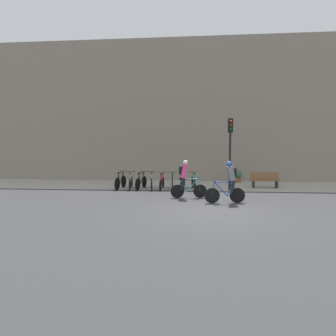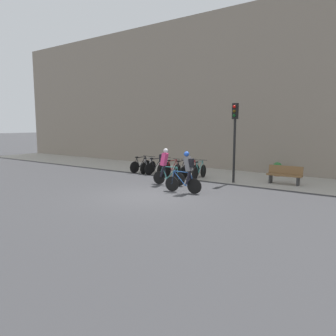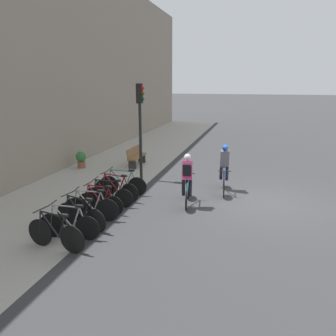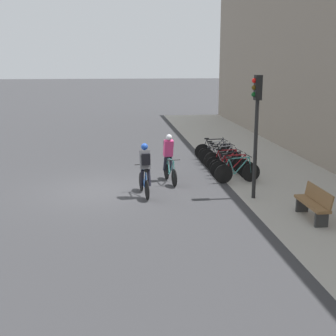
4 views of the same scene
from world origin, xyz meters
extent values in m
plane|color=#333335|center=(0.00, 0.00, 0.00)|extent=(200.00, 200.00, 0.00)
cube|color=#A39E93|center=(0.00, 6.75, 0.00)|extent=(44.00, 4.50, 0.01)
cube|color=gray|center=(0.00, 9.30, 4.96)|extent=(44.00, 0.60, 9.93)
cylinder|color=black|center=(-0.25, 2.55, 0.31)|extent=(0.62, 0.13, 0.62)
cylinder|color=black|center=(-1.30, 2.39, 0.31)|extent=(0.62, 0.13, 0.62)
cylinder|color=teal|center=(-0.61, 2.50, 0.59)|extent=(0.58, 0.13, 0.62)
cylinder|color=teal|center=(-0.99, 2.44, 0.58)|extent=(0.27, 0.08, 0.58)
cylinder|color=teal|center=(-0.72, 2.48, 0.88)|extent=(0.78, 0.16, 0.07)
cylinder|color=teal|center=(-1.09, 2.42, 0.30)|extent=(0.42, 0.10, 0.05)
cylinder|color=teal|center=(-1.20, 2.41, 0.59)|extent=(0.22, 0.07, 0.56)
cylinder|color=teal|center=(-0.29, 2.55, 0.60)|extent=(0.12, 0.05, 0.59)
cylinder|color=black|center=(-0.34, 2.54, 0.93)|extent=(0.10, 0.46, 0.03)
cube|color=black|center=(-1.11, 2.42, 0.90)|extent=(0.21, 0.11, 0.06)
cube|color=#DB3875|center=(-1.01, 2.44, 1.23)|extent=(0.37, 0.37, 0.63)
sphere|color=silver|center=(-0.93, 2.45, 1.64)|extent=(0.25, 0.25, 0.22)
cylinder|color=black|center=(-1.04, 2.32, 0.66)|extent=(0.29, 0.15, 0.56)
cylinder|color=black|center=(-1.08, 2.54, 0.66)|extent=(0.25, 0.15, 0.56)
cube|color=black|center=(-1.15, 2.42, 1.28)|extent=(0.18, 0.28, 0.36)
cylinder|color=black|center=(0.20, 1.37, 0.32)|extent=(0.64, 0.11, 0.64)
cylinder|color=black|center=(1.26, 1.49, 0.32)|extent=(0.64, 0.11, 0.64)
cylinder|color=#1E478C|center=(0.56, 1.41, 0.60)|extent=(0.58, 0.11, 0.62)
cylinder|color=#1E478C|center=(0.95, 1.46, 0.59)|extent=(0.27, 0.07, 0.58)
cylinder|color=#1E478C|center=(0.68, 1.42, 0.89)|extent=(0.79, 0.13, 0.07)
cylinder|color=#1E478C|center=(1.05, 1.47, 0.31)|extent=(0.43, 0.08, 0.05)
cylinder|color=#1E478C|center=(1.16, 1.48, 0.60)|extent=(0.22, 0.06, 0.56)
cylinder|color=#1E478C|center=(0.24, 1.37, 0.61)|extent=(0.12, 0.05, 0.59)
cylinder|color=black|center=(0.29, 1.38, 0.94)|extent=(0.08, 0.46, 0.03)
cube|color=black|center=(1.07, 1.47, 0.91)|extent=(0.21, 0.10, 0.06)
cube|color=#5B5B60|center=(0.97, 1.46, 1.24)|extent=(0.36, 0.36, 0.63)
sphere|color=#1E47AD|center=(0.89, 1.45, 1.65)|extent=(0.24, 0.24, 0.22)
cylinder|color=black|center=(1.00, 1.57, 0.67)|extent=(0.29, 0.14, 0.56)
cylinder|color=black|center=(1.03, 1.35, 0.67)|extent=(0.25, 0.14, 0.56)
cube|color=black|center=(1.11, 1.47, 1.29)|extent=(0.17, 0.27, 0.36)
cylinder|color=black|center=(-4.56, 5.37, 0.35)|extent=(0.12, 0.70, 0.70)
cylinder|color=black|center=(-4.68, 4.40, 0.35)|extent=(0.12, 0.70, 0.70)
cylinder|color=black|center=(-4.60, 5.04, 0.63)|extent=(0.10, 0.54, 0.62)
cylinder|color=black|center=(-4.64, 4.68, 0.62)|extent=(0.07, 0.26, 0.58)
cylinder|color=black|center=(-4.61, 4.94, 0.92)|extent=(0.13, 0.73, 0.07)
cylinder|color=black|center=(-4.65, 4.60, 0.34)|extent=(0.08, 0.39, 0.05)
cylinder|color=black|center=(-4.67, 4.49, 0.63)|extent=(0.06, 0.21, 0.56)
cylinder|color=black|center=(-4.56, 5.34, 0.64)|extent=(0.05, 0.12, 0.58)
cylinder|color=black|center=(-4.57, 5.30, 0.97)|extent=(0.46, 0.08, 0.03)
cube|color=black|center=(-4.66, 4.58, 0.94)|extent=(0.10, 0.21, 0.06)
cylinder|color=black|center=(-4.08, 5.38, 0.33)|extent=(0.11, 0.66, 0.66)
cylinder|color=black|center=(-3.98, 4.39, 0.33)|extent=(0.11, 0.66, 0.66)
cylinder|color=#99999E|center=(-4.05, 5.05, 0.61)|extent=(0.10, 0.55, 0.62)
cylinder|color=#99999E|center=(-4.01, 4.68, 0.60)|extent=(0.07, 0.26, 0.58)
cylinder|color=#99999E|center=(-4.04, 4.94, 0.90)|extent=(0.12, 0.74, 0.07)
cylinder|color=#99999E|center=(-4.00, 4.59, 0.32)|extent=(0.07, 0.40, 0.05)
cylinder|color=#99999E|center=(-3.99, 4.48, 0.61)|extent=(0.05, 0.21, 0.56)
cylinder|color=#99999E|center=(-4.08, 5.34, 0.62)|extent=(0.05, 0.12, 0.58)
cylinder|color=black|center=(-4.07, 5.30, 0.95)|extent=(0.46, 0.08, 0.03)
cube|color=black|center=(-4.00, 4.57, 0.92)|extent=(0.10, 0.21, 0.06)
cylinder|color=black|center=(-3.35, 5.39, 0.34)|extent=(0.16, 0.67, 0.68)
cylinder|color=black|center=(-3.54, 4.39, 0.34)|extent=(0.16, 0.67, 0.68)
cylinder|color=black|center=(-3.41, 5.05, 0.62)|extent=(0.15, 0.56, 0.62)
cylinder|color=black|center=(-3.49, 4.68, 0.60)|extent=(0.09, 0.26, 0.58)
cylinder|color=black|center=(-3.44, 4.94, 0.90)|extent=(0.18, 0.75, 0.07)
cylinder|color=black|center=(-3.50, 4.59, 0.33)|extent=(0.11, 0.41, 0.05)
cylinder|color=black|center=(-3.53, 4.48, 0.61)|extent=(0.07, 0.22, 0.56)
cylinder|color=black|center=(-3.36, 5.35, 0.63)|extent=(0.06, 0.12, 0.59)
cylinder|color=black|center=(-3.36, 5.31, 0.96)|extent=(0.46, 0.12, 0.03)
cube|color=black|center=(-3.51, 4.57, 0.93)|extent=(0.12, 0.21, 0.06)
cylinder|color=black|center=(-2.94, 5.36, 0.35)|extent=(0.16, 0.69, 0.69)
cylinder|color=black|center=(-2.77, 4.41, 0.35)|extent=(0.16, 0.69, 0.69)
cylinder|color=#99999E|center=(-2.89, 5.04, 0.63)|extent=(0.13, 0.53, 0.62)
cylinder|color=#99999E|center=(-2.82, 4.69, 0.61)|extent=(0.08, 0.25, 0.58)
cylinder|color=#99999E|center=(-2.87, 4.94, 0.91)|extent=(0.17, 0.71, 0.07)
cylinder|color=#99999E|center=(-2.81, 4.60, 0.34)|extent=(0.10, 0.39, 0.05)
cylinder|color=#99999E|center=(-2.79, 4.50, 0.62)|extent=(0.07, 0.21, 0.56)
cylinder|color=#99999E|center=(-2.94, 5.33, 0.64)|extent=(0.06, 0.12, 0.58)
cylinder|color=black|center=(-2.93, 5.29, 0.97)|extent=(0.46, 0.11, 0.03)
cube|color=black|center=(-2.80, 4.58, 0.94)|extent=(0.11, 0.21, 0.06)
cylinder|color=black|center=(-2.25, 5.36, 0.30)|extent=(0.07, 0.61, 0.61)
cylinder|color=black|center=(-2.30, 4.41, 0.30)|extent=(0.07, 0.61, 0.61)
cylinder|color=maroon|center=(-2.26, 5.04, 0.59)|extent=(0.07, 0.53, 0.62)
cylinder|color=maroon|center=(-2.28, 4.69, 0.57)|extent=(0.05, 0.25, 0.58)
cylinder|color=maroon|center=(-2.27, 4.94, 0.87)|extent=(0.08, 0.71, 0.07)
cylinder|color=maroon|center=(-2.29, 4.60, 0.30)|extent=(0.05, 0.38, 0.05)
cylinder|color=maroon|center=(-2.30, 4.50, 0.58)|extent=(0.04, 0.20, 0.56)
cylinder|color=maroon|center=(-2.25, 5.33, 0.59)|extent=(0.04, 0.11, 0.58)
cylinder|color=black|center=(-2.25, 5.29, 0.92)|extent=(0.46, 0.05, 0.03)
cube|color=black|center=(-2.29, 4.58, 0.89)|extent=(0.09, 0.20, 0.06)
cylinder|color=black|center=(-1.73, 5.39, 0.32)|extent=(0.09, 0.63, 0.63)
cylinder|color=black|center=(-1.64, 4.38, 0.32)|extent=(0.09, 0.63, 0.63)
cylinder|color=black|center=(-1.70, 5.05, 0.60)|extent=(0.09, 0.56, 0.62)
cylinder|color=black|center=(-1.67, 4.67, 0.58)|extent=(0.06, 0.26, 0.58)
cylinder|color=black|center=(-1.69, 4.94, 0.88)|extent=(0.11, 0.75, 0.07)
cylinder|color=black|center=(-1.66, 4.58, 0.31)|extent=(0.07, 0.41, 0.05)
cylinder|color=black|center=(-1.65, 4.47, 0.59)|extent=(0.05, 0.21, 0.56)
cylinder|color=black|center=(-1.73, 5.35, 0.61)|extent=(0.05, 0.12, 0.58)
cylinder|color=black|center=(-1.72, 5.31, 0.94)|extent=(0.46, 0.07, 0.03)
cube|color=black|center=(-1.66, 4.56, 0.91)|extent=(0.10, 0.21, 0.06)
cylinder|color=black|center=(-1.04, 5.41, 0.33)|extent=(0.11, 0.67, 0.67)
cylinder|color=black|center=(-1.16, 4.37, 0.33)|extent=(0.11, 0.67, 0.67)
cylinder|color=maroon|center=(-1.08, 5.05, 0.62)|extent=(0.10, 0.57, 0.62)
cylinder|color=maroon|center=(-1.13, 4.67, 0.60)|extent=(0.07, 0.27, 0.58)
cylinder|color=maroon|center=(-1.10, 4.94, 0.90)|extent=(0.13, 0.77, 0.07)
cylinder|color=maroon|center=(-1.14, 4.58, 0.33)|extent=(0.08, 0.42, 0.05)
cylinder|color=maroon|center=(-1.15, 4.46, 0.61)|extent=(0.06, 0.22, 0.56)
cylinder|color=maroon|center=(-1.05, 5.36, 0.62)|extent=(0.05, 0.12, 0.59)
cylinder|color=black|center=(-1.05, 5.32, 0.95)|extent=(0.46, 0.08, 0.03)
cube|color=black|center=(-1.14, 4.56, 0.92)|extent=(0.10, 0.21, 0.06)
cylinder|color=black|center=(-0.57, 5.41, 0.35)|extent=(0.11, 0.69, 0.69)
cylinder|color=black|center=(-0.46, 4.37, 0.35)|extent=(0.11, 0.69, 0.69)
cylinder|color=teal|center=(-0.53, 5.05, 0.63)|extent=(0.10, 0.58, 0.62)
cylinder|color=teal|center=(-0.49, 4.67, 0.61)|extent=(0.07, 0.27, 0.58)
cylinder|color=teal|center=(-0.52, 4.94, 0.91)|extent=(0.12, 0.78, 0.07)
cylinder|color=teal|center=(-0.48, 4.57, 0.34)|extent=(0.08, 0.42, 0.05)
cylinder|color=teal|center=(-0.47, 4.46, 0.62)|extent=(0.05, 0.22, 0.56)
cylinder|color=teal|center=(-0.56, 5.37, 0.64)|extent=(0.05, 0.12, 0.59)
cylinder|color=black|center=(-0.56, 5.32, 0.97)|extent=(0.46, 0.08, 0.03)
cube|color=black|center=(-0.48, 4.55, 0.94)|extent=(0.10, 0.21, 0.06)
cylinder|color=black|center=(1.45, 4.91, 1.95)|extent=(0.12, 0.12, 3.90)
cube|color=black|center=(1.45, 4.91, 3.52)|extent=(0.26, 0.20, 0.76)
sphere|color=red|center=(1.45, 4.78, 3.73)|extent=(0.15, 0.15, 0.15)
sphere|color=#4C380A|center=(1.45, 4.78, 3.52)|extent=(0.15, 0.15, 0.15)
sphere|color=#0C4719|center=(1.45, 4.78, 3.31)|extent=(0.15, 0.15, 0.15)
cube|color=brown|center=(3.63, 5.91, 0.45)|extent=(1.63, 0.40, 0.08)
cube|color=brown|center=(3.63, 6.09, 0.69)|extent=(1.63, 0.12, 0.40)
cube|color=#2D2D2D|center=(2.97, 5.91, 0.23)|extent=(0.08, 0.36, 0.45)
cube|color=#2D2D2D|center=(4.28, 5.91, 0.23)|extent=(0.08, 0.36, 0.45)
cylinder|color=brown|center=(2.53, 8.31, 0.16)|extent=(0.36, 0.36, 0.32)
sphere|color=#2D6B33|center=(2.53, 8.31, 0.54)|extent=(0.48, 0.48, 0.48)
camera|label=1|loc=(-0.77, -9.53, 2.29)|focal=28.00mm
camera|label=2|loc=(8.26, -10.00, 2.88)|focal=35.00mm
camera|label=3|loc=(-10.85, 0.35, 3.96)|focal=35.00mm
camera|label=4|loc=(15.49, 0.51, 4.33)|focal=50.00mm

